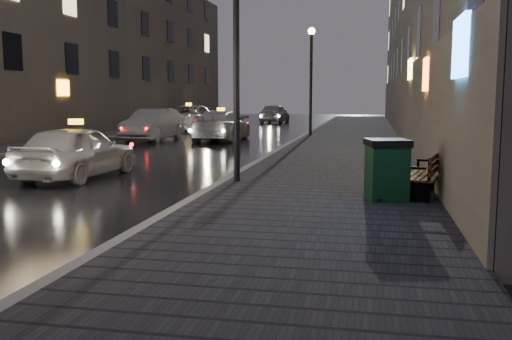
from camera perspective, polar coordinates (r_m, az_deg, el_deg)
The scene contains 15 objects.
sidewalk at distance 27.63m, azimuth 9.47°, elevation 3.13°, with size 4.60×58.00×0.15m, color black.
curb at distance 27.82m, azimuth 4.52°, elevation 3.24°, with size 0.20×58.00×0.15m, color slate.
sidewalk_far at distance 30.75m, azimuth -14.74°, elevation 3.41°, with size 2.40×58.00×0.15m, color black.
curb_far at distance 30.20m, azimuth -12.52°, elevation 3.41°, with size 0.20×58.00×0.15m, color slate.
building_near at distance 31.94m, azimuth 15.94°, elevation 15.07°, with size 1.80×50.00×13.00m, color #605B54.
building_far_c at distance 49.21m, azimuth -10.70°, elevation 11.25°, with size 6.00×22.00×11.00m, color #6B6051.
lamp_near at distance 12.97m, azimuth -1.98°, elevation 13.63°, with size 0.36×0.36×5.28m.
lamp_far at distance 28.74m, azimuth 5.53°, elevation 10.17°, with size 0.36×0.36×5.28m.
bench at distance 11.52m, azimuth 16.72°, elevation -0.44°, with size 0.93×1.73×0.84m.
trash_bin at distance 10.89m, azimuth 12.95°, elevation 0.08°, with size 0.90×0.90×1.14m.
taxi_near at distance 15.21m, azimuth -17.46°, elevation 1.79°, with size 1.62×4.02×1.37m, color #B9B9C0.
car_left_mid at distance 27.33m, azimuth -10.26°, elevation 4.46°, with size 1.57×4.49×1.48m, color gray.
taxi_mid at distance 26.82m, azimuth -3.51°, elevation 4.44°, with size 1.98×4.86×1.41m, color silver.
taxi_far at distance 35.57m, azimuth -6.73°, elevation 5.22°, with size 2.54×5.51×1.53m, color silver.
car_far at distance 44.35m, azimuth 1.88°, elevation 5.65°, with size 1.75×4.34×1.48m, color gray.
Camera 1 is at (4.83, -6.55, 2.08)m, focal length 40.00 mm.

